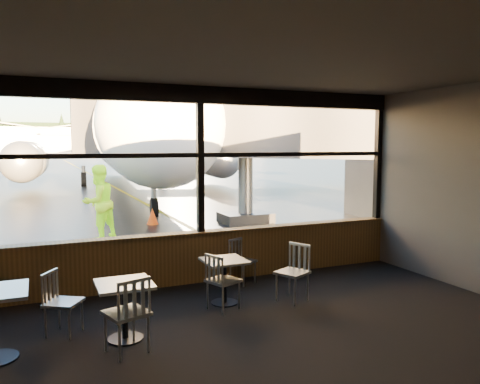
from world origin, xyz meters
TOP-DOWN VIEW (x-y plane):
  - ground_plane at (0.00, 120.00)m, footprint 520.00×520.00m
  - carpet_floor at (0.00, -3.00)m, footprint 8.00×6.00m
  - ceiling at (0.00, -3.00)m, footprint 8.00×6.00m
  - window_sill at (0.00, 0.00)m, footprint 8.00×0.28m
  - window_header at (0.00, 0.00)m, footprint 8.00×0.18m
  - mullion_centre at (0.00, 0.00)m, footprint 0.12×0.12m
  - mullion_right at (3.95, 0.00)m, footprint 0.12×0.12m
  - window_transom at (0.00, 0.00)m, footprint 8.00×0.10m
  - airliner at (2.20, 20.47)m, footprint 34.37×39.97m
  - jet_bridge at (3.60, 5.50)m, footprint 9.42×11.51m
  - cafe_table_near at (-0.05, -1.27)m, footprint 0.64×0.64m
  - cafe_table_mid at (-1.71, -2.04)m, footprint 0.68×0.68m
  - chair_near_e at (0.97, -1.60)m, footprint 0.67×0.67m
  - chair_near_w at (-0.16, -1.50)m, footprint 0.62×0.62m
  - chair_near_n at (0.64, -0.41)m, footprint 0.59×0.59m
  - chair_mid_s at (-1.76, -2.42)m, footprint 0.65×0.65m
  - chair_mid_w at (-2.42, -1.56)m, footprint 0.64×0.64m
  - ground_crew at (-1.22, 4.71)m, footprint 1.21×1.16m
  - cone_nose at (0.60, 6.47)m, footprint 0.37×0.37m
  - hangar_mid at (0.00, 185.00)m, footprint 38.00×15.00m
  - hangar_right at (60.00, 178.00)m, footprint 50.00×20.00m
  - fuel_tank_c at (-10.00, 182.00)m, footprint 8.00×8.00m
  - treeline at (0.00, 210.00)m, footprint 360.00×3.00m

SIDE VIEW (x-z plane):
  - ground_plane at x=0.00m, z-range 0.00..0.00m
  - carpet_floor at x=0.00m, z-range 0.01..0.01m
  - cone_nose at x=0.60m, z-range 0.00..0.51m
  - cafe_table_near at x=-0.05m, z-range 0.00..0.71m
  - cafe_table_mid at x=-1.71m, z-range 0.00..0.75m
  - chair_near_n at x=0.64m, z-range 0.00..0.81m
  - chair_mid_w at x=-2.42m, z-range 0.00..0.85m
  - chair_near_w at x=-0.16m, z-range 0.00..0.87m
  - window_sill at x=0.00m, z-range 0.00..0.90m
  - chair_near_e at x=0.97m, z-range 0.00..0.92m
  - chair_mid_s at x=-1.76m, z-range 0.00..0.96m
  - ground_crew at x=-1.22m, z-range 0.00..1.97m
  - mullion_centre at x=0.00m, z-range 0.90..3.50m
  - mullion_right at x=3.95m, z-range 0.90..3.50m
  - window_transom at x=0.00m, z-range 2.26..2.34m
  - jet_bridge at x=3.60m, z-range 0.00..5.02m
  - fuel_tank_c at x=-10.00m, z-range 0.00..6.00m
  - window_header at x=0.00m, z-range 3.20..3.50m
  - ceiling at x=0.00m, z-range 3.48..3.52m
  - hangar_mid at x=0.00m, z-range 0.00..10.00m
  - airliner at x=2.20m, z-range 0.00..11.38m
  - hangar_right at x=60.00m, z-range 0.00..12.00m
  - treeline at x=0.00m, z-range 0.00..12.00m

